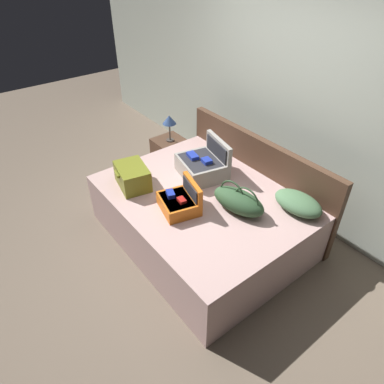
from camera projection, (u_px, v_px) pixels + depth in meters
ground_plane at (171, 253)px, 3.69m from camera, size 12.00×12.00×0.00m
back_wall at (293, 99)px, 3.73m from camera, size 8.00×0.10×2.60m
bed at (201, 217)px, 3.72m from camera, size 2.09×1.57×0.58m
headboard at (256, 176)px, 4.01m from camera, size 2.13×0.08×0.96m
hard_case_large at (203, 165)px, 3.78m from camera, size 0.58×0.54×0.40m
hard_case_medium at (132, 176)px, 3.62m from camera, size 0.46×0.36×0.23m
hard_case_small at (180, 202)px, 3.32m from camera, size 0.45×0.41×0.29m
duffel_bag at (238, 201)px, 3.30m from camera, size 0.59×0.37×0.30m
pillow_near_headboard at (298, 203)px, 3.32m from camera, size 0.51×0.34×0.16m
nightstand at (171, 156)px, 4.85m from camera, size 0.44×0.40×0.47m
table_lamp at (169, 121)px, 4.54m from camera, size 0.18×0.18×0.36m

